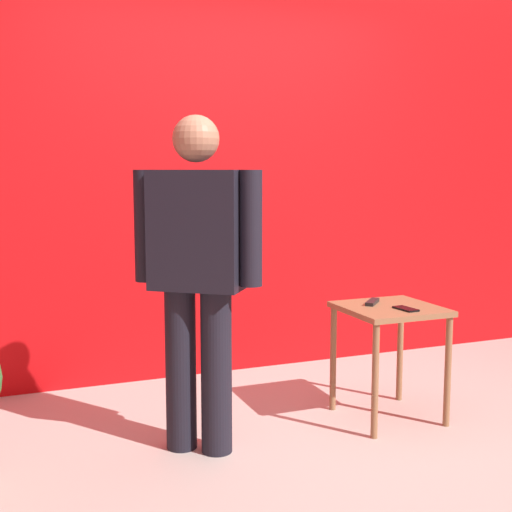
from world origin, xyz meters
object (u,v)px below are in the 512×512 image
(tv_remote, at_px, (372,302))
(cell_phone, at_px, (406,309))
(standing_person, at_px, (197,267))
(side_table, at_px, (390,325))

(tv_remote, bearing_deg, cell_phone, -25.50)
(standing_person, distance_m, side_table, 1.17)
(standing_person, relative_size, side_table, 2.58)
(standing_person, relative_size, cell_phone, 11.34)
(cell_phone, bearing_deg, standing_person, 169.81)
(side_table, bearing_deg, tv_remote, 118.12)
(side_table, relative_size, cell_phone, 4.40)
(side_table, relative_size, tv_remote, 3.73)
(standing_person, distance_m, tv_remote, 1.10)
(side_table, height_order, cell_phone, cell_phone)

